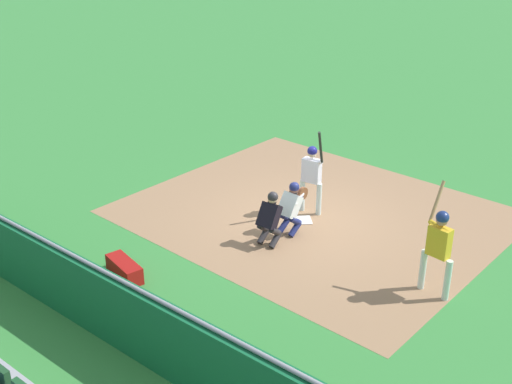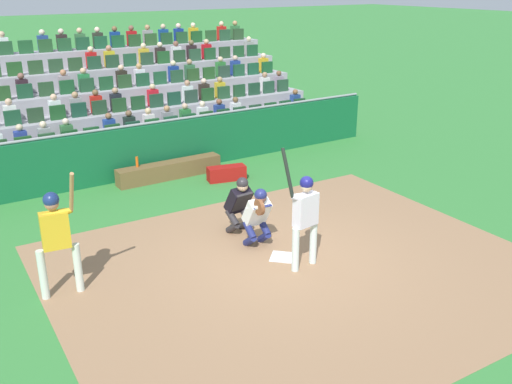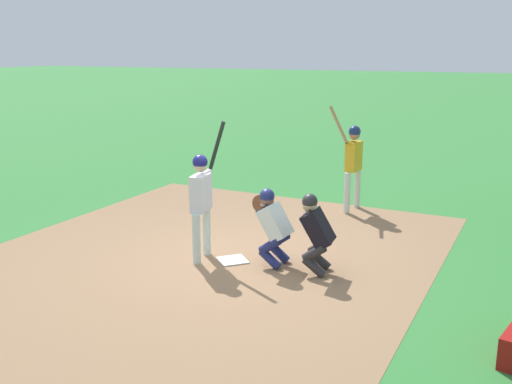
% 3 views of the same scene
% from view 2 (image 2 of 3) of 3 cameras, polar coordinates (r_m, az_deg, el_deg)
% --- Properties ---
extents(ground_plane, '(160.00, 160.00, 0.00)m').
position_cam_2_polar(ground_plane, '(10.75, 2.68, -6.60)').
color(ground_plane, '#357F38').
extents(infield_dirt_patch, '(8.75, 7.49, 0.01)m').
position_cam_2_polar(infield_dirt_patch, '(10.40, 4.30, -7.62)').
color(infield_dirt_patch, '#98704F').
rests_on(infield_dirt_patch, ground_plane).
extents(home_plate_marker, '(0.62, 0.62, 0.02)m').
position_cam_2_polar(home_plate_marker, '(10.75, 2.68, -6.52)').
color(home_plate_marker, white).
rests_on(home_plate_marker, infield_dirt_patch).
extents(batter_at_plate, '(0.67, 0.43, 2.25)m').
position_cam_2_polar(batter_at_plate, '(10.00, 4.92, -2.00)').
color(batter_at_plate, silver).
rests_on(batter_at_plate, ground_plane).
extents(catcher_crouching, '(0.48, 0.71, 1.25)m').
position_cam_2_polar(catcher_crouching, '(10.86, 0.18, -2.20)').
color(catcher_crouching, navy).
rests_on(catcher_crouching, ground_plane).
extents(home_plate_umpire, '(0.48, 0.52, 1.26)m').
position_cam_2_polar(home_plate_umpire, '(11.46, -1.65, -1.03)').
color(home_plate_umpire, '#2B272B').
rests_on(home_plate_umpire, ground_plane).
extents(dugout_wall, '(14.28, 0.24, 1.43)m').
position_cam_2_polar(dugout_wall, '(15.30, -10.27, 4.26)').
color(dugout_wall, '#125C33').
rests_on(dugout_wall, ground_plane).
extents(dugout_bench, '(2.83, 0.40, 0.44)m').
position_cam_2_polar(dugout_bench, '(15.03, -8.65, 2.18)').
color(dugout_bench, brown).
rests_on(dugout_bench, ground_plane).
extents(water_bottle_on_bench, '(0.07, 0.07, 0.27)m').
position_cam_2_polar(water_bottle_on_bench, '(14.68, -11.84, 2.98)').
color(water_bottle_on_bench, '#DD5514').
rests_on(water_bottle_on_bench, dugout_bench).
extents(equipment_duffel_bag, '(1.04, 0.57, 0.37)m').
position_cam_2_polar(equipment_duffel_bag, '(14.74, -2.97, 1.88)').
color(equipment_duffel_bag, '#A11411').
rests_on(equipment_duffel_bag, ground_plane).
extents(on_deck_batter, '(0.69, 0.63, 2.22)m').
position_cam_2_polar(on_deck_batter, '(9.61, -19.39, -3.84)').
color(on_deck_batter, silver).
rests_on(on_deck_batter, ground_plane).
extents(bleacher_stand, '(14.41, 5.07, 3.34)m').
position_cam_2_polar(bleacher_stand, '(19.81, -16.21, 8.44)').
color(bleacher_stand, '#9B98A0').
rests_on(bleacher_stand, ground_plane).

